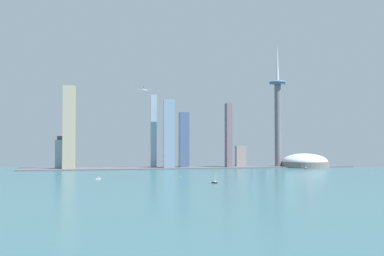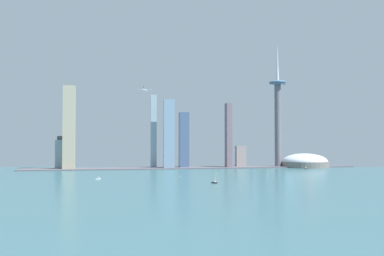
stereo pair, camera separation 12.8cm
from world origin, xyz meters
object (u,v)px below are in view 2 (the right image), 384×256
skyscraper_10 (169,134)px  boat_0 (306,168)px  skyscraper_11 (69,128)px  boat_1 (98,178)px  channel_buoy_1 (180,176)px  skyscraper_3 (153,131)px  skyscraper_9 (254,148)px  skyscraper_8 (262,155)px  airplane (145,90)px  skyscraper_0 (60,154)px  stadium_dome (305,162)px  skyscraper_4 (264,132)px  skyscraper_7 (240,156)px  skyscraper_5 (228,136)px  skyscraper_2 (216,149)px  boat_2 (214,182)px  skyscraper_12 (287,147)px  observation_tower (278,108)px  skyscraper_6 (308,141)px  skyscraper_1 (184,140)px  channel_buoy_0 (226,174)px

skyscraper_10 → boat_0: 305.60m
skyscraper_11 → boat_1: bearing=-74.7°
boat_0 → channel_buoy_1: boat_0 is taller
skyscraper_3 → skyscraper_9: size_ratio=1.92×
skyscraper_8 → channel_buoy_1: size_ratio=21.33×
skyscraper_11 → boat_1: 271.48m
boat_1 → airplane: airplane is taller
skyscraper_0 → stadium_dome: bearing=-4.0°
skyscraper_8 → skyscraper_11: 445.76m
skyscraper_4 → skyscraper_8: bearing=-114.9°
skyscraper_7 → skyscraper_9: skyscraper_9 is taller
stadium_dome → skyscraper_9: bearing=139.9°
skyscraper_9 → skyscraper_3: bearing=-170.1°
skyscraper_5 → channel_buoy_1: bearing=-124.2°
skyscraper_11 → boat_1: (67.86, -248.09, -86.87)m
skyscraper_2 → boat_0: skyscraper_2 is taller
boat_2 → channel_buoy_1: boat_2 is taller
channel_buoy_1 → airplane: bearing=102.0°
skyscraper_12 → observation_tower: bearing=-130.0°
skyscraper_12 → channel_buoy_1: bearing=-138.6°
skyscraper_6 → boat_2: skyscraper_6 is taller
boat_0 → airplane: airplane is taller
skyscraper_0 → boat_0: 533.48m
stadium_dome → boat_0: stadium_dome is taller
stadium_dome → skyscraper_2: 216.82m
observation_tower → boat_2: bearing=-124.5°
boat_1 → stadium_dome: bearing=42.0°
skyscraper_5 → airplane: size_ratio=4.58×
airplane → boat_2: bearing=-151.5°
skyscraper_1 → skyscraper_4: (223.61, 88.64, 21.32)m
skyscraper_1 → boat_1: skyscraper_1 is taller
airplane → skyscraper_11: bearing=102.4°
boat_0 → channel_buoy_0: bearing=-39.4°
skyscraper_5 → skyscraper_1: bearing=168.9°
skyscraper_2 → skyscraper_6: 226.93m
skyscraper_0 → skyscraper_12: bearing=2.6°
skyscraper_2 → skyscraper_7: (38.53, -77.80, -16.67)m
boat_0 → channel_buoy_1: size_ratio=5.83×
observation_tower → skyscraper_11: bearing=-179.8°
observation_tower → skyscraper_0: (-489.65, 27.87, -104.87)m
skyscraper_8 → boat_2: size_ratio=5.79×
skyscraper_0 → boat_2: (254.03, -371.26, -31.86)m
skyscraper_0 → boat_0: skyscraper_0 is taller
observation_tower → boat_2: 438.32m
skyscraper_3 → boat_2: (50.85, -369.32, -81.14)m
skyscraper_5 → skyscraper_12: size_ratio=1.58×
skyscraper_4 → skyscraper_6: size_ratio=1.33×
boat_1 → channel_buoy_1: size_ratio=2.86×
observation_tower → skyscraper_1: observation_tower is taller
boat_1 → airplane: (90.96, 238.17, 168.51)m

